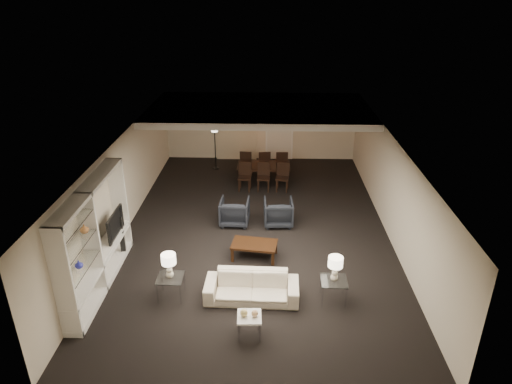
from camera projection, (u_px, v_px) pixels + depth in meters
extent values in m
plane|color=black|center=(256.00, 229.00, 12.38)|extent=(11.00, 11.00, 0.00)
cube|color=silver|center=(256.00, 141.00, 11.34)|extent=(7.00, 11.00, 0.02)
cube|color=beige|center=(261.00, 126.00, 16.86)|extent=(7.00, 0.02, 2.50)
cube|color=beige|center=(245.00, 335.00, 6.86)|extent=(7.00, 0.02, 2.50)
cube|color=beige|center=(123.00, 185.00, 11.96)|extent=(0.02, 11.00, 2.50)
cube|color=beige|center=(391.00, 188.00, 11.76)|extent=(0.02, 11.00, 2.50)
cube|color=silver|center=(259.00, 109.00, 14.56)|extent=(7.00, 4.00, 0.20)
cube|color=beige|center=(236.00, 128.00, 16.83)|extent=(1.50, 0.12, 2.40)
cube|color=silver|center=(279.00, 132.00, 16.89)|extent=(0.90, 0.05, 2.10)
cube|color=#142D38|center=(318.00, 119.00, 16.64)|extent=(0.95, 0.04, 0.65)
cylinder|color=#D8591E|center=(269.00, 124.00, 14.75)|extent=(0.52, 0.52, 0.24)
imported|color=beige|center=(252.00, 287.00, 9.53)|extent=(1.98, 0.82, 0.57)
imported|color=black|center=(235.00, 212.00, 12.51)|extent=(0.81, 0.83, 0.73)
imported|color=black|center=(278.00, 212.00, 12.48)|extent=(0.81, 0.83, 0.73)
sphere|color=#D8BF72|center=(244.00, 313.00, 8.44)|extent=(0.14, 0.14, 0.14)
sphere|color=tan|center=(255.00, 313.00, 8.43)|extent=(0.13, 0.13, 0.13)
imported|color=black|center=(111.00, 224.00, 10.46)|extent=(1.00, 0.13, 0.58)
imported|color=#2A2EB8|center=(79.00, 264.00, 8.78)|extent=(0.16, 0.16, 0.17)
imported|color=#BE783F|center=(84.00, 229.00, 9.01)|extent=(0.18, 0.18, 0.18)
cube|color=black|center=(122.00, 236.00, 10.99)|extent=(0.14, 0.14, 1.06)
imported|color=black|center=(264.00, 174.00, 15.15)|extent=(1.74, 0.98, 0.61)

